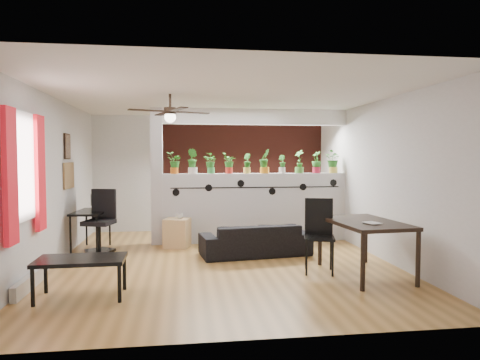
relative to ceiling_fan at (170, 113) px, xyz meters
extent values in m
cube|color=olive|center=(0.80, 0.30, -2.36)|extent=(6.30, 7.10, 0.10)
cube|color=#B7B7BA|center=(0.80, 3.32, -1.01)|extent=(6.30, 0.04, 2.90)
cube|color=#B7B7BA|center=(0.80, -2.72, -1.01)|extent=(6.30, 0.04, 2.90)
cube|color=#B7B7BA|center=(-1.82, 0.30, -1.01)|extent=(0.04, 7.10, 2.90)
cube|color=#B7B7BA|center=(3.42, 0.30, -1.01)|extent=(0.04, 7.10, 2.90)
cube|color=white|center=(0.80, 0.30, 0.34)|extent=(6.30, 7.10, 0.10)
cube|color=#BCBCC1|center=(1.60, 1.80, -1.64)|extent=(3.60, 0.18, 1.35)
cube|color=white|center=(1.60, 1.80, 0.14)|extent=(3.60, 0.18, 0.30)
cube|color=#BCBCC1|center=(-0.31, 1.80, -1.01)|extent=(0.22, 0.20, 2.60)
cube|color=#A63E30|center=(1.60, 3.27, -1.01)|extent=(3.90, 0.05, 2.60)
cube|color=black|center=(1.60, 1.70, -1.23)|extent=(3.31, 0.01, 0.02)
cylinder|color=black|center=(0.05, 1.70, -1.31)|extent=(0.14, 0.01, 0.14)
cylinder|color=black|center=(0.67, 1.70, -1.23)|extent=(0.14, 0.01, 0.14)
cylinder|color=black|center=(1.29, 1.70, -1.15)|extent=(0.14, 0.01, 0.14)
cylinder|color=black|center=(1.91, 1.70, -1.31)|extent=(0.14, 0.01, 0.14)
cylinder|color=black|center=(2.53, 1.70, -1.23)|extent=(0.14, 0.01, 0.14)
cylinder|color=black|center=(3.15, 1.70, -1.15)|extent=(0.14, 0.01, 0.14)
cube|color=white|center=(-1.78, -0.90, -0.76)|extent=(0.02, 0.95, 1.25)
cube|color=white|center=(-1.77, -0.90, -0.76)|extent=(0.04, 1.05, 1.35)
cube|color=red|center=(-1.73, -1.40, -0.86)|extent=(0.06, 0.30, 1.55)
cube|color=red|center=(-1.73, -0.40, -0.86)|extent=(0.06, 0.30, 1.55)
cube|color=beige|center=(-1.74, -0.90, -2.22)|extent=(0.08, 1.00, 0.18)
cube|color=olive|center=(-1.78, 1.25, -0.96)|extent=(0.03, 0.60, 0.45)
cube|color=#8C7259|center=(-1.78, 1.20, -0.46)|extent=(0.03, 0.30, 0.40)
cube|color=black|center=(-1.78, 1.20, -0.46)|extent=(0.02, 0.34, 0.44)
cylinder|color=black|center=(0.00, 0.00, 0.19)|extent=(0.04, 0.04, 0.20)
cylinder|color=black|center=(0.00, 0.00, 0.04)|extent=(0.18, 0.18, 0.10)
sphere|color=white|center=(0.00, 0.00, -0.05)|extent=(0.17, 0.17, 0.17)
cube|color=black|center=(0.32, 0.12, 0.03)|extent=(0.55, 0.29, 0.01)
cube|color=black|center=(-0.12, 0.32, 0.03)|extent=(0.29, 0.55, 0.01)
cube|color=black|center=(-0.32, -0.12, 0.03)|extent=(0.55, 0.29, 0.01)
cube|color=black|center=(0.12, -0.32, 0.03)|extent=(0.29, 0.55, 0.01)
cylinder|color=orange|center=(0.02, 1.80, -0.90)|extent=(0.15, 0.15, 0.12)
imported|color=#185317|center=(0.02, 1.80, -0.71)|extent=(0.26, 0.24, 0.32)
cylinder|color=white|center=(0.37, 1.80, -0.90)|extent=(0.18, 0.18, 0.12)
imported|color=#185317|center=(0.37, 1.80, -0.67)|extent=(0.30, 0.32, 0.38)
cylinder|color=green|center=(0.72, 1.80, -0.90)|extent=(0.14, 0.14, 0.12)
imported|color=#185317|center=(0.72, 1.80, -0.71)|extent=(0.25, 0.26, 0.30)
cylinder|color=red|center=(1.07, 1.80, -0.90)|extent=(0.14, 0.14, 0.12)
imported|color=#185317|center=(1.07, 1.80, -0.71)|extent=(0.23, 0.25, 0.30)
cylinder|color=#DFC04E|center=(1.42, 1.80, -0.90)|extent=(0.14, 0.14, 0.12)
imported|color=#185317|center=(1.42, 1.80, -0.72)|extent=(0.21, 0.24, 0.29)
cylinder|color=orange|center=(1.78, 1.80, -0.90)|extent=(0.18, 0.18, 0.12)
imported|color=#185317|center=(1.78, 1.80, -0.67)|extent=(0.32, 0.30, 0.38)
cylinder|color=silver|center=(2.13, 1.80, -0.90)|extent=(0.12, 0.12, 0.12)
imported|color=#185317|center=(2.13, 1.80, -0.73)|extent=(0.21, 0.22, 0.26)
cylinder|color=#468C32|center=(2.48, 1.80, -0.90)|extent=(0.17, 0.17, 0.12)
imported|color=#185317|center=(2.48, 1.80, -0.68)|extent=(0.28, 0.31, 0.36)
cylinder|color=#B71D3A|center=(2.83, 1.80, -0.90)|extent=(0.16, 0.16, 0.12)
imported|color=#185317|center=(2.83, 1.80, -0.70)|extent=(0.25, 0.27, 0.33)
cylinder|color=#E0CD4F|center=(3.18, 1.80, -0.90)|extent=(0.17, 0.17, 0.12)
imported|color=#185317|center=(3.18, 1.80, -0.68)|extent=(0.24, 0.28, 0.37)
imported|color=black|center=(1.40, 0.65, -2.06)|extent=(1.83, 0.91, 0.51)
cube|color=tan|center=(0.07, 1.46, -2.05)|extent=(0.53, 0.50, 0.53)
imported|color=gray|center=(0.12, 1.46, -1.73)|extent=(0.15, 0.15, 0.10)
cube|color=black|center=(-1.45, 1.41, -1.62)|extent=(0.58, 1.02, 0.04)
cylinder|color=black|center=(-1.70, 0.98, -1.98)|extent=(0.03, 0.03, 0.67)
cylinder|color=black|center=(-1.27, 0.95, -1.98)|extent=(0.03, 0.03, 0.67)
cylinder|color=black|center=(-1.63, 1.88, -1.98)|extent=(0.03, 0.03, 0.67)
cylinder|color=black|center=(-1.20, 1.84, -1.98)|extent=(0.03, 0.03, 0.67)
imported|color=black|center=(-1.45, 1.56, -1.51)|extent=(0.31, 0.18, 0.18)
cylinder|color=black|center=(-1.26, 1.11, -2.27)|extent=(0.56, 0.56, 0.04)
cylinder|color=black|center=(-1.26, 1.11, -2.03)|extent=(0.07, 0.07, 0.48)
cube|color=black|center=(-1.26, 1.11, -1.77)|extent=(0.56, 0.56, 0.08)
cube|color=black|center=(-1.21, 1.31, -1.47)|extent=(0.44, 0.18, 0.52)
cube|color=black|center=(2.72, -0.77, -1.57)|extent=(0.97, 1.48, 0.05)
cylinder|color=black|center=(2.39, -1.47, -1.96)|extent=(0.06, 0.06, 0.72)
cylinder|color=black|center=(3.16, -1.40, -1.96)|extent=(0.06, 0.06, 0.72)
cylinder|color=black|center=(2.27, -0.15, -1.96)|extent=(0.06, 0.06, 0.72)
cylinder|color=black|center=(3.05, -0.08, -1.96)|extent=(0.06, 0.06, 0.72)
imported|color=gray|center=(2.62, -1.07, -1.53)|extent=(0.22, 0.26, 0.02)
cube|color=black|center=(2.12, -0.57, -1.81)|extent=(0.53, 0.53, 0.03)
cube|color=black|center=(2.17, -0.39, -1.52)|extent=(0.40, 0.14, 0.54)
cube|color=black|center=(1.90, -0.70, -2.06)|extent=(0.03, 0.03, 0.51)
cube|color=black|center=(2.24, -0.79, -2.06)|extent=(0.03, 0.03, 0.51)
cube|color=black|center=(1.99, -0.35, -1.80)|extent=(0.03, 0.03, 1.04)
cube|color=black|center=(2.34, -0.45, -1.80)|extent=(0.03, 0.03, 1.04)
cube|color=black|center=(-1.02, -1.27, -1.86)|extent=(1.03, 0.58, 0.05)
cylinder|color=black|center=(-1.48, -1.52, -2.10)|extent=(0.05, 0.05, 0.43)
cylinder|color=black|center=(-0.55, -1.50, -2.10)|extent=(0.05, 0.05, 0.43)
cylinder|color=black|center=(-1.49, -1.03, -2.10)|extent=(0.05, 0.05, 0.43)
cylinder|color=black|center=(-0.56, -1.01, -2.10)|extent=(0.05, 0.05, 0.43)
camera|label=1|loc=(0.18, -6.46, -0.66)|focal=32.00mm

